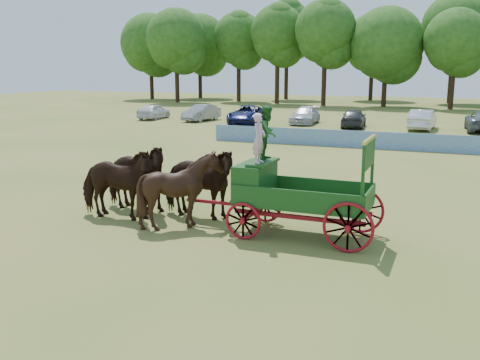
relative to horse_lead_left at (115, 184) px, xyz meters
name	(u,v)px	position (x,y,z in m)	size (l,w,h in m)	color
ground	(400,243)	(8.81, 0.98, -1.19)	(160.00, 160.00, 0.00)	olive
horse_lead_left	(115,184)	(0.00, 0.00, 0.00)	(1.28, 2.81, 2.37)	black
horse_lead_right	(134,177)	(0.00, 1.10, 0.00)	(1.28, 2.81, 2.37)	black
horse_wheel_left	(181,190)	(2.40, 0.00, 0.00)	(1.92, 2.16, 2.38)	black
horse_wheel_right	(197,183)	(2.40, 1.10, 0.00)	(1.28, 2.81, 2.37)	black
farm_dray	(280,180)	(5.36, 0.59, 0.45)	(6.00, 2.00, 3.75)	maroon
sponsor_banner	(415,142)	(7.81, 18.98, -0.66)	(26.00, 0.08, 1.05)	#1B5396
parked_cars	(369,118)	(3.19, 30.96, -0.41)	(40.75, 7.52, 1.61)	silver
treeline	(416,33)	(4.22, 60.25, 8.04)	(90.37, 23.78, 14.96)	#382314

